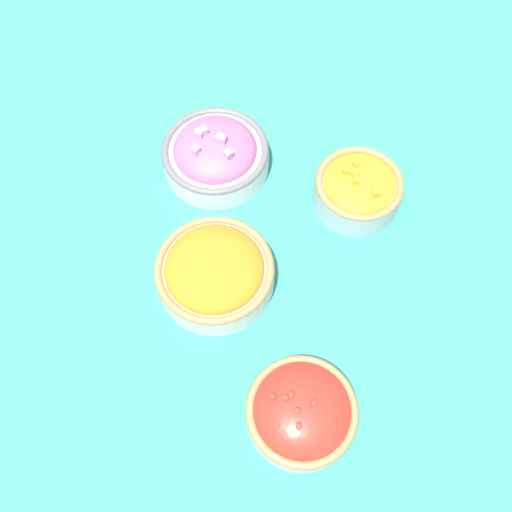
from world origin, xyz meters
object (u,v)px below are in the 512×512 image
at_px(bowl_carrots, 215,272).
at_px(bowl_cherry_tomatoes, 302,411).
at_px(bowl_squash, 358,189).
at_px(bowl_red_onion, 216,154).

bearing_deg(bowl_carrots, bowl_cherry_tomatoes, 55.05).
relative_size(bowl_squash, bowl_cherry_tomatoes, 0.93).
relative_size(bowl_squash, bowl_red_onion, 0.79).
height_order(bowl_carrots, bowl_red_onion, bowl_red_onion).
bearing_deg(bowl_cherry_tomatoes, bowl_squash, -172.40).
xyz_separation_m(bowl_cherry_tomatoes, bowl_red_onion, (-0.32, -0.28, 0.01)).
bearing_deg(bowl_red_onion, bowl_cherry_tomatoes, 40.95).
bearing_deg(bowl_squash, bowl_cherry_tomatoes, 7.60).
relative_size(bowl_cherry_tomatoes, bowl_red_onion, 0.85).
xyz_separation_m(bowl_squash, bowl_red_onion, (0.03, -0.23, -0.00)).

